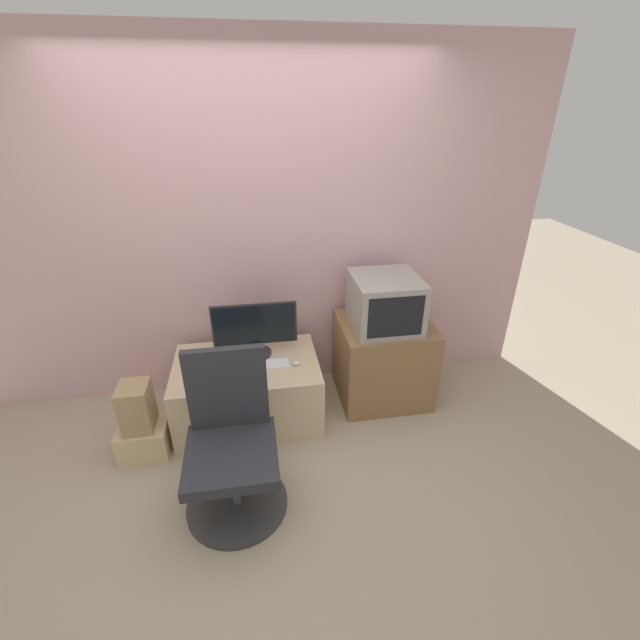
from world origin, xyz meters
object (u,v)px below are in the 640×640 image
(keyboard, at_px, (263,365))
(cardboard_box_lower, at_px, (145,439))
(main_monitor, at_px, (255,329))
(mouse, at_px, (296,363))
(crt_tv, at_px, (385,302))
(office_chair, at_px, (232,449))

(keyboard, xyz_separation_m, cardboard_box_lower, (-0.84, -0.22, -0.37))
(main_monitor, height_order, cardboard_box_lower, main_monitor)
(mouse, distance_m, crt_tv, 0.79)
(office_chair, bearing_deg, crt_tv, 36.10)
(cardboard_box_lower, bearing_deg, office_chair, -37.85)
(main_monitor, distance_m, mouse, 0.39)
(crt_tv, distance_m, cardboard_box_lower, 1.94)
(mouse, bearing_deg, crt_tv, 12.80)
(office_chair, bearing_deg, mouse, 56.12)
(crt_tv, bearing_deg, cardboard_box_lower, -168.81)
(crt_tv, relative_size, cardboard_box_lower, 1.57)
(mouse, relative_size, cardboard_box_lower, 0.17)
(main_monitor, height_order, crt_tv, crt_tv)
(keyboard, relative_size, crt_tv, 0.73)
(crt_tv, relative_size, office_chair, 0.52)
(main_monitor, xyz_separation_m, crt_tv, (0.96, -0.04, 0.17))
(mouse, height_order, cardboard_box_lower, mouse)
(office_chair, relative_size, cardboard_box_lower, 3.00)
(keyboard, distance_m, crt_tv, 1.00)
(office_chair, xyz_separation_m, cardboard_box_lower, (-0.62, 0.48, -0.27))
(keyboard, relative_size, cardboard_box_lower, 1.14)
(mouse, xyz_separation_m, office_chair, (-0.45, -0.67, -0.11))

